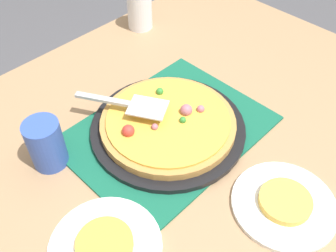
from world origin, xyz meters
name	(u,v)px	position (x,y,z in m)	size (l,w,h in m)	color
dining_table	(168,159)	(0.00, 0.00, 0.64)	(1.40, 1.00, 0.75)	#9E7A56
placemat	(168,131)	(0.00, 0.00, 0.75)	(0.48, 0.36, 0.01)	#145B42
pizza_pan	(168,128)	(0.00, 0.00, 0.76)	(0.38, 0.38, 0.01)	black
pizza	(168,122)	(0.00, 0.00, 0.78)	(0.33, 0.33, 0.05)	#B78442
plate_near_left	(284,205)	(0.02, -0.32, 0.76)	(0.22, 0.22, 0.01)	white
plate_far_right	(105,247)	(-0.30, -0.13, 0.76)	(0.22, 0.22, 0.01)	white
served_slice_left	(285,201)	(0.02, -0.32, 0.77)	(0.11, 0.11, 0.02)	#EAB747
served_slice_right	(105,244)	(-0.30, -0.13, 0.77)	(0.11, 0.11, 0.02)	gold
cup_near	(46,144)	(-0.26, 0.13, 0.81)	(0.08, 0.08, 0.12)	#3351AD
cup_far	(140,10)	(0.28, 0.40, 0.81)	(0.08, 0.08, 0.12)	white
pizza_server	(129,104)	(-0.05, 0.09, 0.82)	(0.15, 0.22, 0.01)	silver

